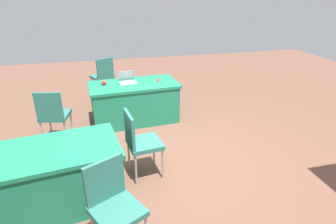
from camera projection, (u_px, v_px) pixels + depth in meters
ground_plane at (182, 171)px, 4.06m from camera, size 14.40×14.40×0.00m
table_foreground at (134, 102)px, 5.48m from camera, size 1.73×0.97×0.77m
table_mid_left at (51, 178)px, 3.30m from camera, size 1.75×1.11×0.77m
chair_near_front at (113, 202)px, 2.68m from camera, size 0.59×0.59×0.97m
chair_tucked_left at (139, 140)px, 3.77m from camera, size 0.50×0.50×0.97m
chair_aisle at (103, 75)px, 6.58m from camera, size 0.59×0.59×0.97m
chair_by_pillar at (53, 113)px, 4.59m from camera, size 0.51×0.51×0.96m
laptop_silver at (127, 80)px, 5.38m from camera, size 0.34×0.31×0.21m
yarn_ball at (104, 83)px, 5.23m from camera, size 0.09×0.09×0.09m
scissors_red at (158, 80)px, 5.50m from camera, size 0.06×0.18×0.01m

